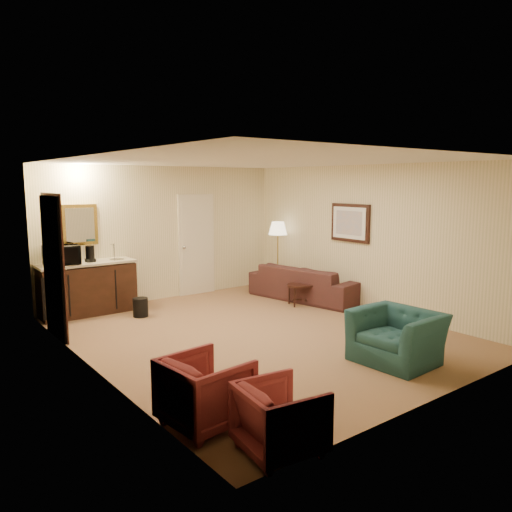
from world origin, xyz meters
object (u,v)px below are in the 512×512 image
Objects in this scene: microwave at (61,253)px; floor_lamp at (278,256)px; rose_chair_near at (205,388)px; coffee_maker at (90,254)px; rose_chair_far at (280,415)px; teal_armchair at (397,328)px; sofa at (306,277)px; waste_bin at (140,307)px; wetbar_cabinet at (88,288)px; coffee_table at (303,294)px.

floor_lamp is at bearing 1.17° from microwave.
rose_chair_near is 4.80m from coffee_maker.
microwave is (-0.17, 5.51, 0.78)m from rose_chair_far.
coffee_maker is at bearing -157.16° from teal_armchair.
floor_lamp is (0.05, 0.94, 0.29)m from sofa.
sofa is 3.57m from teal_armchair.
microwave reaches higher than teal_armchair.
rose_chair_near is at bearing 25.23° from rose_chair_far.
teal_armchair is at bearing -67.29° from waste_bin.
wetbar_cabinet is at bearing -11.91° from rose_chair_near.
rose_chair_far is at bearing -86.46° from coffee_maker.
waste_bin is 1.60m from microwave.
wetbar_cabinet reaches higher than sofa.
teal_armchair reaches higher than rose_chair_near.
sofa is 2.22× the size of teal_armchair.
coffee_table is 3.00m from waste_bin.
wetbar_cabinet is at bearing 152.35° from coffee_table.
floor_lamp reaches higher than sofa.
coffee_table is at bearing -21.21° from waste_bin.
teal_armchair reaches higher than sofa.
sofa is at bearing -21.53° from wetbar_cabinet.
rose_chair_far is 5.57m from coffee_maker.
floor_lamp is (3.85, -0.56, 0.28)m from wetbar_cabinet.
waste_bin is at bearing 158.79° from coffee_table.
rose_chair_near reaches higher than waste_bin.
waste_bin is at bearing -21.91° from rose_chair_near.
rose_chair_far is 2.35× the size of coffee_maker.
coffee_table is 1.23× the size of microwave.
waste_bin is at bearing -24.97° from microwave.
floor_lamp reaches higher than coffee_maker.
sofa is 1.54× the size of floor_lamp.
coffee_maker reaches higher than sofa.
sofa is 3.19× the size of coffee_table.
sofa is at bearing -10.94° from microwave.
rose_chair_far is 0.45× the size of floor_lamp.
rose_chair_far is at bearing -168.51° from rose_chair_near.
teal_armchair is 5.53m from microwave.
teal_armchair is (2.34, -4.76, -0.01)m from wetbar_cabinet.
coffee_table is at bearing -21.16° from coffee_maker.
sofa is 7.04× the size of waste_bin.
microwave is at bearing -172.54° from coffee_maker.
microwave reaches higher than rose_chair_near.
waste_bin is at bearing -43.83° from coffee_maker.
rose_chair_near is 4.77m from microwave.
rose_chair_far is (-4.05, -4.02, -0.11)m from sofa.
coffee_table is (1.11, 2.95, -0.24)m from teal_armchair.
wetbar_cabinet is 1.11× the size of floor_lamp.
floor_lamp is at bearing 2.87° from waste_bin.
teal_armchair is 1.52× the size of rose_chair_far.
wetbar_cabinet is 5.30m from teal_armchair.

